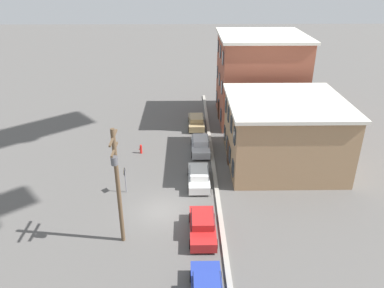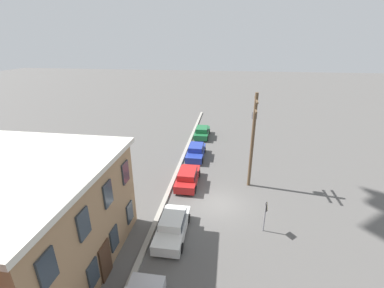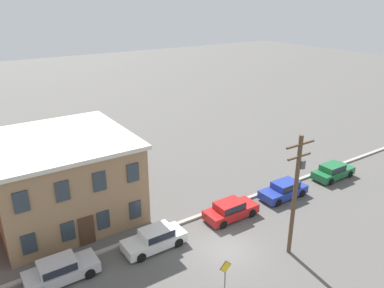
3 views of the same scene
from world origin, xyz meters
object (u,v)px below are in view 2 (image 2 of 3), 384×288
(caution_sign, at_px, (266,212))
(utility_pole, at_px, (253,136))
(car_blue, at_px, (196,151))
(car_red, at_px, (188,177))
(car_white, at_px, (173,225))
(car_green, at_px, (202,132))

(caution_sign, xyz_separation_m, utility_pole, (6.15, 0.67, 3.21))
(car_blue, bearing_deg, utility_pole, -133.64)
(car_red, relative_size, caution_sign, 1.84)
(car_red, relative_size, car_blue, 1.00)
(car_white, bearing_deg, caution_sign, -78.67)
(car_red, distance_m, utility_pole, 6.90)
(car_red, bearing_deg, utility_pole, -83.14)
(utility_pole, bearing_deg, car_green, 24.96)
(car_white, height_order, utility_pole, utility_pole)
(car_white, height_order, car_red, same)
(car_blue, height_order, utility_pole, utility_pole)
(car_red, xyz_separation_m, utility_pole, (0.67, -5.56, 4.03))
(car_red, bearing_deg, car_green, 0.14)
(car_white, distance_m, car_red, 6.72)
(car_red, relative_size, utility_pole, 0.52)
(car_green, relative_size, caution_sign, 1.84)
(car_red, distance_m, car_green, 12.69)
(car_blue, bearing_deg, caution_sign, -151.43)
(car_white, distance_m, car_green, 19.40)
(car_blue, relative_size, car_green, 1.00)
(car_green, bearing_deg, car_white, -179.78)
(car_white, bearing_deg, car_blue, 0.24)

